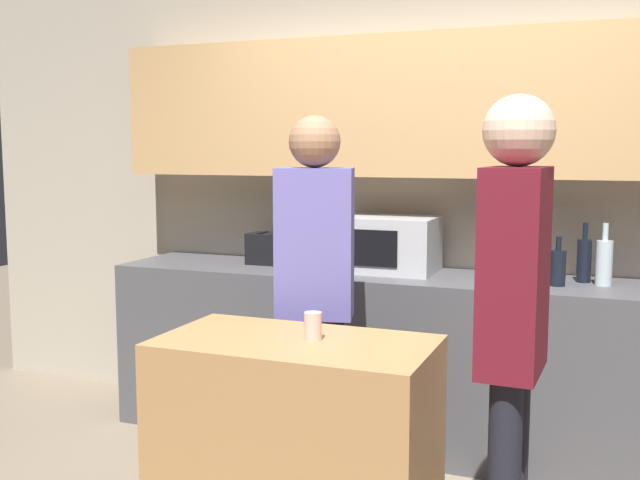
{
  "coord_description": "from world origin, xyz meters",
  "views": [
    {
      "loc": [
        0.86,
        -2.44,
        1.59
      ],
      "look_at": [
        -0.23,
        0.33,
        1.24
      ],
      "focal_mm": 42.0,
      "sensor_mm": 36.0,
      "label": 1
    }
  ],
  "objects_px": {
    "microwave": "(388,244)",
    "bottle_0": "(488,262)",
    "toaster": "(271,249)",
    "bottle_2": "(532,259)",
    "bottle_1": "(513,262)",
    "bottle_4": "(584,259)",
    "bottle_5": "(604,262)",
    "person_center": "(315,273)",
    "bottle_3": "(558,267)",
    "cup_0": "(313,326)",
    "person_left": "(513,311)"
  },
  "relations": [
    {
      "from": "toaster",
      "to": "bottle_0",
      "type": "distance_m",
      "value": 1.27
    },
    {
      "from": "person_left",
      "to": "toaster",
      "type": "bearing_deg",
      "value": 49.88
    },
    {
      "from": "person_center",
      "to": "bottle_1",
      "type": "bearing_deg",
      "value": -153.42
    },
    {
      "from": "bottle_1",
      "to": "bottle_4",
      "type": "distance_m",
      "value": 0.37
    },
    {
      "from": "bottle_3",
      "to": "bottle_4",
      "type": "distance_m",
      "value": 0.19
    },
    {
      "from": "bottle_1",
      "to": "bottle_3",
      "type": "distance_m",
      "value": 0.21
    },
    {
      "from": "person_left",
      "to": "bottle_2",
      "type": "bearing_deg",
      "value": 5.4
    },
    {
      "from": "microwave",
      "to": "bottle_0",
      "type": "relative_size",
      "value": 2.04
    },
    {
      "from": "bottle_2",
      "to": "bottle_3",
      "type": "height_order",
      "value": "bottle_2"
    },
    {
      "from": "bottle_2",
      "to": "bottle_5",
      "type": "bearing_deg",
      "value": 8.81
    },
    {
      "from": "bottle_3",
      "to": "bottle_2",
      "type": "bearing_deg",
      "value": 163.16
    },
    {
      "from": "bottle_2",
      "to": "cup_0",
      "type": "xyz_separation_m",
      "value": [
        -0.66,
        -1.27,
        -0.12
      ]
    },
    {
      "from": "bottle_5",
      "to": "cup_0",
      "type": "relative_size",
      "value": 2.9
    },
    {
      "from": "bottle_0",
      "to": "bottle_3",
      "type": "height_order",
      "value": "bottle_0"
    },
    {
      "from": "bottle_1",
      "to": "toaster",
      "type": "bearing_deg",
      "value": 173.84
    },
    {
      "from": "bottle_3",
      "to": "cup_0",
      "type": "bearing_deg",
      "value": -122.52
    },
    {
      "from": "microwave",
      "to": "cup_0",
      "type": "relative_size",
      "value": 4.91
    },
    {
      "from": "bottle_1",
      "to": "bottle_2",
      "type": "xyz_separation_m",
      "value": [
        0.08,
        0.07,
        0.01
      ]
    },
    {
      "from": "bottle_0",
      "to": "bottle_2",
      "type": "height_order",
      "value": "bottle_2"
    },
    {
      "from": "toaster",
      "to": "cup_0",
      "type": "distance_m",
      "value": 1.58
    },
    {
      "from": "bottle_4",
      "to": "bottle_2",
      "type": "bearing_deg",
      "value": -154.32
    },
    {
      "from": "microwave",
      "to": "bottle_1",
      "type": "distance_m",
      "value": 0.7
    },
    {
      "from": "bottle_3",
      "to": "bottle_1",
      "type": "bearing_deg",
      "value": -172.0
    },
    {
      "from": "bottle_3",
      "to": "cup_0",
      "type": "xyz_separation_m",
      "value": [
        -0.79,
        -1.24,
        -0.09
      ]
    },
    {
      "from": "microwave",
      "to": "person_left",
      "type": "bearing_deg",
      "value": -59.06
    },
    {
      "from": "cup_0",
      "to": "bottle_2",
      "type": "bearing_deg",
      "value": 62.65
    },
    {
      "from": "person_center",
      "to": "person_left",
      "type": "bearing_deg",
      "value": 133.91
    },
    {
      "from": "microwave",
      "to": "bottle_2",
      "type": "distance_m",
      "value": 0.77
    },
    {
      "from": "microwave",
      "to": "bottle_1",
      "type": "relative_size",
      "value": 1.82
    },
    {
      "from": "microwave",
      "to": "bottle_5",
      "type": "xyz_separation_m",
      "value": [
        1.1,
        -0.03,
        -0.03
      ]
    },
    {
      "from": "microwave",
      "to": "person_center",
      "type": "bearing_deg",
      "value": -96.6
    },
    {
      "from": "bottle_1",
      "to": "bottle_4",
      "type": "relative_size",
      "value": 0.95
    },
    {
      "from": "toaster",
      "to": "bottle_2",
      "type": "height_order",
      "value": "bottle_2"
    },
    {
      "from": "bottle_3",
      "to": "person_center",
      "type": "bearing_deg",
      "value": -144.31
    },
    {
      "from": "bottle_3",
      "to": "bottle_4",
      "type": "bearing_deg",
      "value": 53.73
    },
    {
      "from": "bottle_2",
      "to": "bottle_5",
      "type": "relative_size",
      "value": 1.02
    },
    {
      "from": "bottle_4",
      "to": "person_center",
      "type": "distance_m",
      "value": 1.41
    },
    {
      "from": "bottle_5",
      "to": "cup_0",
      "type": "bearing_deg",
      "value": -126.92
    },
    {
      "from": "person_center",
      "to": "bottle_3",
      "type": "bearing_deg",
      "value": -158.92
    },
    {
      "from": "microwave",
      "to": "bottle_5",
      "type": "distance_m",
      "value": 1.11
    },
    {
      "from": "bottle_2",
      "to": "person_center",
      "type": "bearing_deg",
      "value": -138.98
    },
    {
      "from": "bottle_3",
      "to": "person_center",
      "type": "height_order",
      "value": "person_center"
    },
    {
      "from": "bottle_5",
      "to": "person_left",
      "type": "height_order",
      "value": "person_left"
    },
    {
      "from": "toaster",
      "to": "person_left",
      "type": "xyz_separation_m",
      "value": [
        1.55,
        -1.41,
        0.04
      ]
    },
    {
      "from": "bottle_4",
      "to": "cup_0",
      "type": "relative_size",
      "value": 2.83
    },
    {
      "from": "bottle_3",
      "to": "person_left",
      "type": "bearing_deg",
      "value": -92.34
    },
    {
      "from": "microwave",
      "to": "bottle_0",
      "type": "height_order",
      "value": "microwave"
    },
    {
      "from": "microwave",
      "to": "toaster",
      "type": "height_order",
      "value": "microwave"
    },
    {
      "from": "toaster",
      "to": "bottle_1",
      "type": "distance_m",
      "value": 1.4
    },
    {
      "from": "bottle_5",
      "to": "person_center",
      "type": "bearing_deg",
      "value": -146.21
    }
  ]
}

